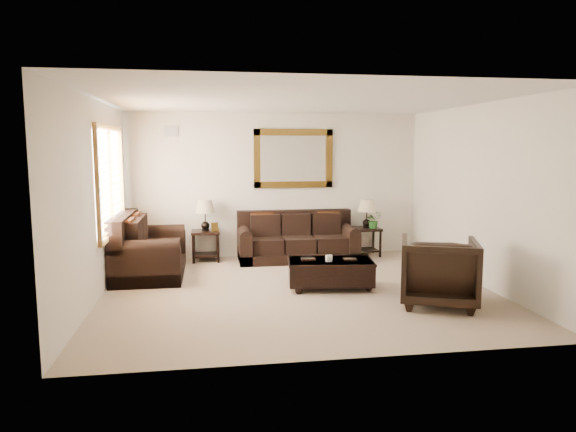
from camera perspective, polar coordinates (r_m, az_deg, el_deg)
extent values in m
cube|color=tan|center=(7.52, 1.07, -8.22)|extent=(5.50, 5.00, 0.01)
cube|color=white|center=(7.27, 1.13, 12.74)|extent=(5.50, 5.00, 0.01)
cube|color=beige|center=(9.73, -1.43, 3.45)|extent=(5.50, 0.01, 2.70)
cube|color=beige|center=(4.84, 6.19, -0.66)|extent=(5.50, 0.01, 2.70)
cube|color=beige|center=(7.32, -20.64, 1.64)|extent=(0.01, 5.00, 2.70)
cube|color=beige|center=(8.20, 20.41, 2.23)|extent=(0.01, 5.00, 2.70)
cube|color=white|center=(8.18, -19.32, 3.67)|extent=(0.01, 1.80, 1.50)
cube|color=brown|center=(8.17, -19.32, 9.22)|extent=(0.06, 1.96, 0.08)
cube|color=brown|center=(8.26, -18.85, -1.80)|extent=(0.06, 1.96, 0.08)
cube|color=brown|center=(7.25, -20.39, 3.19)|extent=(0.06, 0.08, 1.50)
cube|color=brown|center=(9.10, -18.04, 4.07)|extent=(0.06, 0.08, 1.50)
cube|color=brown|center=(8.17, -19.08, 3.68)|extent=(0.05, 0.05, 1.50)
cube|color=#47260E|center=(9.73, 0.61, 6.39)|extent=(1.50, 0.06, 1.10)
cube|color=white|center=(9.74, 0.60, 6.40)|extent=(1.26, 0.01, 0.86)
cube|color=#999999|center=(9.64, -12.86, 9.17)|extent=(0.25, 0.02, 0.18)
cube|color=black|center=(9.48, 1.04, -4.36)|extent=(2.16, 0.93, 0.18)
cube|color=black|center=(9.73, 0.69, -0.63)|extent=(2.16, 0.22, 0.44)
cube|color=black|center=(9.34, -2.42, -3.17)|extent=(0.55, 0.76, 0.26)
cube|color=black|center=(9.42, 1.07, -3.07)|extent=(0.55, 0.76, 0.26)
cube|color=black|center=(9.53, 4.48, -2.97)|extent=(0.55, 0.76, 0.26)
cube|color=black|center=(9.33, -4.85, -3.50)|extent=(0.22, 0.93, 0.52)
cylinder|color=black|center=(9.29, -4.87, -1.93)|extent=(0.22, 0.91, 0.22)
cube|color=black|center=(9.66, 6.74, -3.16)|extent=(0.22, 0.93, 0.52)
cylinder|color=black|center=(9.61, 6.77, -1.63)|extent=(0.22, 0.91, 0.22)
cube|color=#55230B|center=(9.47, -2.88, -0.89)|extent=(0.41, 0.18, 0.42)
cube|color=#55230B|center=(9.68, 4.54, -0.72)|extent=(0.41, 0.18, 0.42)
cube|color=black|center=(8.66, -15.00, -5.68)|extent=(1.05, 1.77, 0.20)
cube|color=black|center=(8.59, -17.83, -1.48)|extent=(0.24, 1.77, 0.50)
cube|color=black|center=(8.29, -15.14, -4.50)|extent=(0.86, 0.62, 0.30)
cube|color=black|center=(8.92, -14.69, -3.65)|extent=(0.86, 0.62, 0.30)
cube|color=black|center=(7.88, -15.64, -5.56)|extent=(1.05, 0.24, 0.59)
cylinder|color=black|center=(7.82, -15.72, -3.46)|extent=(1.03, 0.24, 0.24)
cube|color=black|center=(9.37, -14.55, -3.47)|extent=(1.05, 0.24, 0.59)
cylinder|color=black|center=(9.32, -14.60, -1.70)|extent=(1.03, 0.24, 0.24)
cube|color=#55230B|center=(8.20, -16.82, -1.90)|extent=(0.21, 0.47, 0.48)
cube|color=#55230B|center=(8.93, -16.16, -1.13)|extent=(0.21, 0.47, 0.48)
cube|color=black|center=(9.45, -9.15, -1.75)|extent=(0.51, 0.51, 0.05)
cube|color=black|center=(9.53, -9.10, -4.26)|extent=(0.43, 0.43, 0.03)
cylinder|color=black|center=(9.29, -10.47, -3.68)|extent=(0.05, 0.05, 0.51)
cylinder|color=black|center=(9.29, -7.78, -3.63)|extent=(0.05, 0.05, 0.51)
cylinder|color=black|center=(9.72, -10.40, -3.19)|extent=(0.05, 0.05, 0.51)
cylinder|color=black|center=(9.72, -7.83, -3.14)|extent=(0.05, 0.05, 0.51)
sphere|color=black|center=(9.44, -9.17, -1.06)|extent=(0.16, 0.16, 0.16)
cylinder|color=black|center=(9.41, -9.19, -0.05)|extent=(0.02, 0.02, 0.33)
cone|color=tan|center=(9.39, -9.21, 1.07)|extent=(0.35, 0.35, 0.24)
cube|color=#47260E|center=(9.35, -8.15, -1.21)|extent=(0.14, 0.09, 0.16)
cube|color=black|center=(9.92, 8.71, -1.41)|extent=(0.49, 0.49, 0.04)
cube|color=black|center=(9.99, 8.67, -3.73)|extent=(0.42, 0.42, 0.03)
cylinder|color=black|center=(9.70, 7.87, -3.21)|extent=(0.04, 0.04, 0.49)
cylinder|color=black|center=(9.83, 10.22, -3.12)|extent=(0.04, 0.04, 0.49)
cylinder|color=black|center=(10.10, 7.18, -2.77)|extent=(0.04, 0.04, 0.49)
cylinder|color=black|center=(10.22, 9.46, -2.69)|extent=(0.04, 0.04, 0.49)
sphere|color=black|center=(9.90, 8.73, -0.77)|extent=(0.15, 0.15, 0.15)
cylinder|color=black|center=(9.88, 8.74, 0.15)|extent=(0.02, 0.02, 0.32)
cone|color=tan|center=(9.86, 8.76, 1.19)|extent=(0.34, 0.34, 0.23)
sphere|color=black|center=(7.31, 1.20, -8.30)|extent=(0.11, 0.11, 0.11)
sphere|color=black|center=(7.55, 8.96, -7.88)|extent=(0.11, 0.11, 0.11)
sphere|color=black|center=(7.75, 0.60, -7.38)|extent=(0.11, 0.11, 0.11)
sphere|color=black|center=(7.98, 7.94, -7.02)|extent=(0.11, 0.11, 0.11)
cube|color=black|center=(7.58, 4.74, -6.16)|extent=(1.28, 0.80, 0.34)
cube|color=black|center=(7.55, 4.75, -5.04)|extent=(1.31, 0.82, 0.04)
cube|color=black|center=(7.52, 2.24, -4.81)|extent=(0.22, 0.16, 0.03)
cube|color=black|center=(7.57, 6.90, -4.80)|extent=(0.20, 0.15, 0.02)
cube|color=white|center=(7.44, 4.57, -4.71)|extent=(0.09, 0.07, 0.09)
imported|color=black|center=(7.00, 16.38, -5.56)|extent=(1.21, 1.18, 0.98)
imported|color=#275E20|center=(9.85, 9.48, -0.63)|extent=(0.37, 0.39, 0.25)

